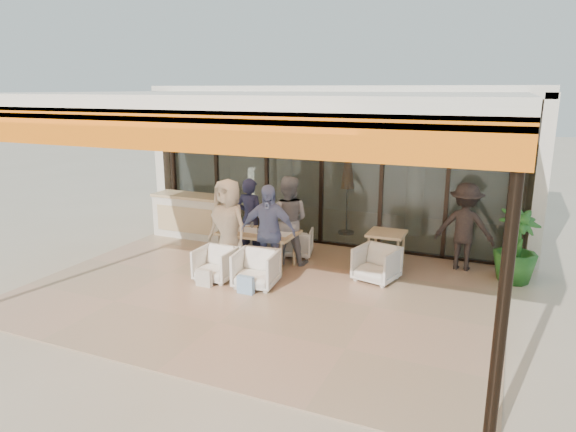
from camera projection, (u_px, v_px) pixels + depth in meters
name	position (u px, v px, depth m)	size (l,w,h in m)	color
ground	(263.00, 290.00, 9.09)	(70.00, 70.00, 0.00)	#C6B293
terrace_floor	(263.00, 289.00, 9.09)	(8.00, 6.00, 0.01)	tan
terrace_structure	(253.00, 103.00, 8.07)	(8.00, 6.00, 3.40)	silver
glass_storefront	(322.00, 175.00, 11.37)	(8.08, 0.10, 3.20)	#9EADA3
interior_block	(353.00, 137.00, 13.28)	(9.05, 3.62, 3.52)	silver
host_counter	(192.00, 216.00, 12.17)	(1.85, 0.65, 1.04)	silver
dining_table	(258.00, 234.00, 10.07)	(1.50, 0.90, 0.93)	#DFC288
chair_far_left	(261.00, 237.00, 11.16)	(0.63, 0.59, 0.65)	silver
chair_far_right	(297.00, 241.00, 10.83)	(0.64, 0.60, 0.65)	silver
chair_near_left	(215.00, 263.00, 9.46)	(0.67, 0.62, 0.68)	silver
chair_near_right	(256.00, 267.00, 9.13)	(0.72, 0.67, 0.74)	silver
diner_navy	(250.00, 219.00, 10.58)	(0.62, 0.41, 1.70)	#191C38
diner_grey	(287.00, 220.00, 10.25)	(0.88, 0.68, 1.80)	slate
diner_cream	(228.00, 226.00, 9.77)	(0.89, 0.58, 1.83)	beige
diner_periwinkle	(268.00, 232.00, 9.45)	(1.05, 0.44, 1.79)	#738DC1
tote_bag_cream	(204.00, 279.00, 9.15)	(0.30, 0.10, 0.34)	silver
tote_bag_blue	(246.00, 286.00, 8.82)	(0.30, 0.10, 0.34)	#99BFD8
side_table	(387.00, 238.00, 10.01)	(0.70, 0.70, 0.74)	#DFC288
side_chair	(377.00, 262.00, 9.41)	(0.71, 0.66, 0.73)	silver
standing_woman	(465.00, 227.00, 9.89)	(1.12, 0.64, 1.73)	black
potted_palm	(516.00, 246.00, 9.31)	(0.78, 0.78, 1.39)	#1E5919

